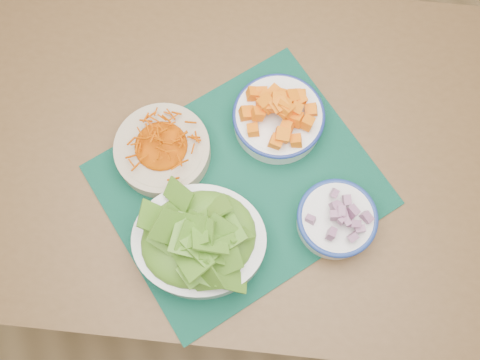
# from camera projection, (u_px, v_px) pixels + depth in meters

# --- Properties ---
(ground) EXTENTS (4.00, 4.00, 0.00)m
(ground) POSITION_uv_depth(u_px,v_px,m) (244.00, 317.00, 1.74)
(ground) COLOR #A88451
(ground) RESTS_ON ground
(table) EXTENTS (1.42, 1.19, 0.75)m
(table) POSITION_uv_depth(u_px,v_px,m) (240.00, 163.00, 1.21)
(table) COLOR brown
(table) RESTS_ON ground
(placemat) EXTENTS (0.62, 0.55, 0.00)m
(placemat) POSITION_uv_depth(u_px,v_px,m) (240.00, 185.00, 1.09)
(placemat) COLOR #062F24
(placemat) RESTS_ON table
(carrot_bowl) EXTENTS (0.21, 0.21, 0.07)m
(carrot_bowl) POSITION_uv_depth(u_px,v_px,m) (162.00, 148.00, 1.07)
(carrot_bowl) COLOR beige
(carrot_bowl) RESTS_ON placemat
(squash_bowl) EXTENTS (0.21, 0.21, 0.09)m
(squash_bowl) POSITION_uv_depth(u_px,v_px,m) (279.00, 116.00, 1.09)
(squash_bowl) COLOR white
(squash_bowl) RESTS_ON placemat
(lettuce_bowl) EXTENTS (0.31, 0.28, 0.12)m
(lettuce_bowl) POSITION_uv_depth(u_px,v_px,m) (199.00, 239.00, 1.00)
(lettuce_bowl) COLOR white
(lettuce_bowl) RESTS_ON placemat
(onion_bowl) EXTENTS (0.17, 0.17, 0.08)m
(onion_bowl) POSITION_uv_depth(u_px,v_px,m) (337.00, 219.00, 1.03)
(onion_bowl) COLOR white
(onion_bowl) RESTS_ON placemat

